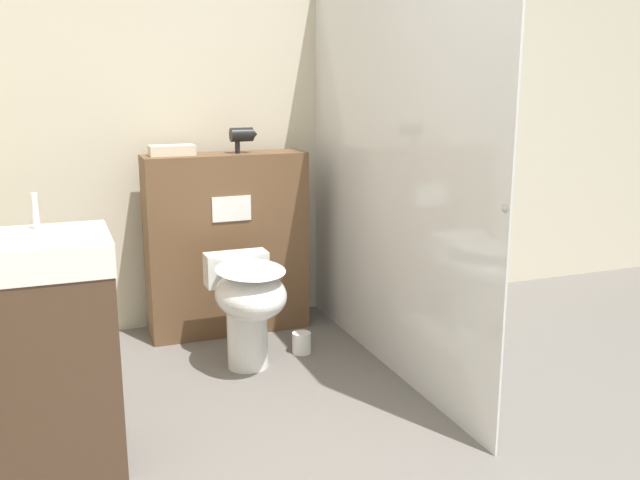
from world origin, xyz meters
TOP-DOWN VIEW (x-y plane):
  - wall_back at (0.00, 2.40)m, footprint 8.00×0.06m
  - partition_panel at (-0.17, 2.15)m, footprint 0.92×0.26m
  - shower_glass at (0.46, 1.36)m, footprint 0.04×2.02m
  - toilet at (-0.22, 1.55)m, footprint 0.35×0.58m
  - sink_vanity at (-1.17, 0.92)m, footprint 0.50×0.45m
  - hair_drier at (-0.07, 2.13)m, footprint 0.16×0.08m
  - folded_towel at (-0.46, 2.17)m, footprint 0.25×0.12m
  - spare_toilet_roll at (0.10, 1.66)m, footprint 0.10×0.10m

SIDE VIEW (x-z plane):
  - spare_toilet_roll at x=0.10m, z-range 0.00..0.12m
  - toilet at x=-0.22m, z-range 0.09..0.66m
  - sink_vanity at x=-1.17m, z-range -0.07..0.99m
  - partition_panel at x=-0.17m, z-range 0.00..1.05m
  - shower_glass at x=0.46m, z-range 0.00..2.09m
  - folded_towel at x=-0.46m, z-range 1.05..1.11m
  - hair_drier at x=-0.07m, z-range 1.08..1.22m
  - wall_back at x=0.00m, z-range 0.00..2.50m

